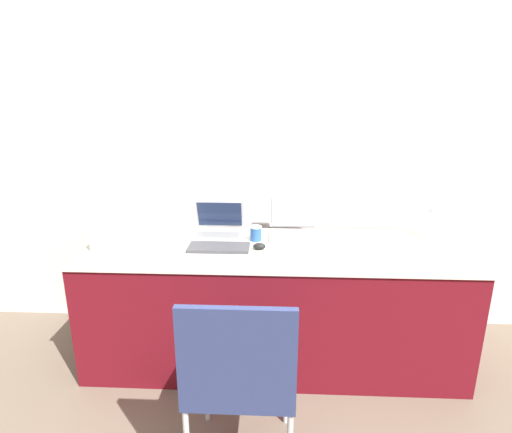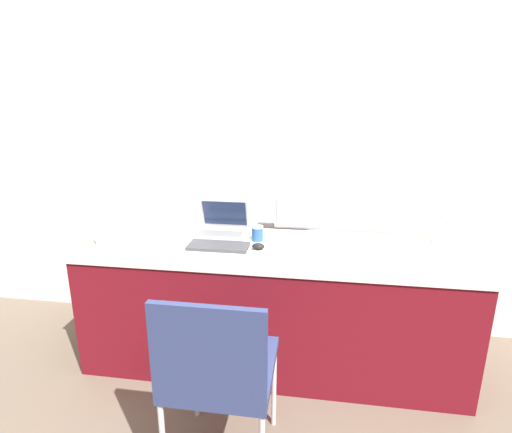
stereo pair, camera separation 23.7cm
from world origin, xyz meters
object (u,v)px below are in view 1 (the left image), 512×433
at_px(external_keyboard, 219,248).
at_px(coffee_cup, 256,233).
at_px(laptop_left, 218,228).
at_px(metal_pitcher, 433,223).
at_px(laptop_right, 296,227).
at_px(mouse, 260,246).
at_px(printer, 134,221).
at_px(chair, 241,369).

xyz_separation_m(external_keyboard, coffee_cup, (0.21, 0.16, 0.04)).
height_order(laptop_left, coffee_cup, laptop_left).
bearing_deg(metal_pitcher, laptop_right, 179.18).
height_order(external_keyboard, metal_pitcher, metal_pitcher).
bearing_deg(mouse, metal_pitcher, 13.81).
height_order(printer, metal_pitcher, printer).
distance_m(laptop_left, laptop_right, 0.50).
xyz_separation_m(printer, laptop_left, (0.50, 0.13, -0.08)).
bearing_deg(external_keyboard, printer, 166.49).
distance_m(mouse, metal_pitcher, 1.13).
distance_m(laptop_right, metal_pitcher, 0.87).
height_order(coffee_cup, chair, chair).
relative_size(printer, metal_pitcher, 2.06).
bearing_deg(chair, printer, 127.90).
relative_size(laptop_left, laptop_right, 0.97).
distance_m(coffee_cup, mouse, 0.16).
bearing_deg(laptop_right, printer, -171.18).
distance_m(external_keyboard, metal_pitcher, 1.36).
relative_size(laptop_left, external_keyboard, 0.90).
distance_m(metal_pitcher, chair, 1.60).
relative_size(external_keyboard, mouse, 4.77).
xyz_separation_m(laptop_right, external_keyboard, (-0.46, -0.29, -0.04)).
distance_m(printer, metal_pitcher, 1.88).
bearing_deg(laptop_right, external_keyboard, -148.26).
bearing_deg(chair, laptop_left, 102.22).
xyz_separation_m(external_keyboard, mouse, (0.24, 0.01, 0.01)).
bearing_deg(coffee_cup, mouse, -79.62).
xyz_separation_m(laptop_right, chair, (-0.27, -1.10, -0.26)).
bearing_deg(external_keyboard, laptop_left, 98.48).
bearing_deg(mouse, chair, -93.11).
xyz_separation_m(laptop_right, coffee_cup, (-0.25, -0.13, -0.01)).
xyz_separation_m(printer, chair, (0.74, -0.95, -0.33)).
bearing_deg(laptop_left, mouse, -42.63).
bearing_deg(coffee_cup, laptop_right, 26.37).
bearing_deg(mouse, coffee_cup, 100.38).
bearing_deg(laptop_right, mouse, -128.57).
relative_size(mouse, metal_pitcher, 0.36).
height_order(laptop_left, metal_pitcher, metal_pitcher).
distance_m(laptop_left, external_keyboard, 0.27).
distance_m(laptop_right, mouse, 0.36).
bearing_deg(chair, external_keyboard, 103.40).
relative_size(laptop_right, external_keyboard, 0.93).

